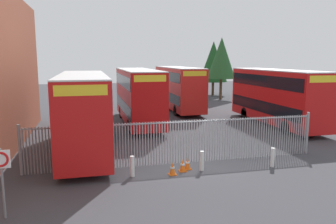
{
  "coord_description": "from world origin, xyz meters",
  "views": [
    {
      "loc": [
        -4.78,
        -15.72,
        5.26
      ],
      "look_at": [
        0.0,
        4.0,
        2.0
      ],
      "focal_mm": 35.5,
      "sensor_mm": 36.0,
      "label": 1
    }
  ],
  "objects": [
    {
      "name": "double_decker_bus_far_back",
      "position": [
        4.26,
        17.09,
        2.42
      ],
      "size": [
        2.54,
        10.81,
        4.42
      ],
      "color": "red",
      "rests_on": "ground"
    },
    {
      "name": "traffic_cone_near_kerb",
      "position": [
        -1.15,
        -1.6,
        0.29
      ],
      "size": [
        0.34,
        0.34,
        0.59
      ],
      "color": "orange",
      "rests_on": "ground"
    },
    {
      "name": "bollard_near_left",
      "position": [
        -2.96,
        -1.39,
        0.47
      ],
      "size": [
        0.2,
        0.2,
        0.95
      ],
      "primitive_type": "cylinder",
      "color": "silver",
      "rests_on": "ground"
    },
    {
      "name": "palisade_fence",
      "position": [
        -0.43,
        0.0,
        1.18
      ],
      "size": [
        15.02,
        0.14,
        2.35
      ],
      "color": "gray",
      "rests_on": "ground"
    },
    {
      "name": "traffic_cone_mid_forecourt",
      "position": [
        -0.57,
        -1.26,
        0.29
      ],
      "size": [
        0.34,
        0.34,
        0.59
      ],
      "color": "orange",
      "rests_on": "ground"
    },
    {
      "name": "bollard_center_front",
      "position": [
        0.35,
        -1.37,
        0.47
      ],
      "size": [
        0.2,
        0.2,
        0.95
      ],
      "primitive_type": "cylinder",
      "color": "silver",
      "rests_on": "ground"
    },
    {
      "name": "double_decker_bus_behind_fence_right",
      "position": [
        -0.83,
        10.89,
        2.42
      ],
      "size": [
        2.54,
        10.81,
        4.42
      ],
      "color": "#B70C0C",
      "rests_on": "ground"
    },
    {
      "name": "tree_short_side",
      "position": [
        12.95,
        29.67,
        4.85
      ],
      "size": [
        4.04,
        4.04,
        7.75
      ],
      "color": "#4C3823",
      "rests_on": "ground"
    },
    {
      "name": "bollard_near_right",
      "position": [
        3.91,
        -1.65,
        0.47
      ],
      "size": [
        0.2,
        0.2,
        0.95
      ],
      "primitive_type": "cylinder",
      "color": "silver",
      "rests_on": "ground"
    },
    {
      "name": "double_decker_bus_near_gate",
      "position": [
        -5.06,
        3.45,
        2.42
      ],
      "size": [
        2.54,
        10.81,
        4.42
      ],
      "color": "red",
      "rests_on": "ground"
    },
    {
      "name": "traffic_cone_by_gate",
      "position": [
        -0.26,
        -1.03,
        0.29
      ],
      "size": [
        0.34,
        0.34,
        0.59
      ],
      "color": "orange",
      "rests_on": "ground"
    },
    {
      "name": "double_decker_bus_behind_fence_left",
      "position": [
        9.73,
        7.71,
        2.42
      ],
      "size": [
        2.54,
        10.81,
        4.42
      ],
      "color": "red",
      "rests_on": "ground"
    },
    {
      "name": "speed_limit_sign_post",
      "position": [
        -7.61,
        -4.4,
        1.78
      ],
      "size": [
        0.6,
        0.14,
        2.4
      ],
      "color": "slate",
      "rests_on": "ground"
    },
    {
      "name": "tree_tall_back",
      "position": [
        12.14,
        24.77,
        5.34
      ],
      "size": [
        3.68,
        3.68,
        7.99
      ],
      "color": "#4C3823",
      "rests_on": "ground"
    },
    {
      "name": "ground_plane",
      "position": [
        0.0,
        8.0,
        0.0
      ],
      "size": [
        100.0,
        100.0,
        0.0
      ],
      "primitive_type": "plane",
      "color": "#3D3D42"
    }
  ]
}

